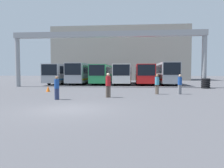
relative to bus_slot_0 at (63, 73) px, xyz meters
name	(u,v)px	position (x,y,z in m)	size (l,w,h in m)	color
ground_plane	(69,109)	(8.47, -24.62, -1.80)	(200.00, 200.00, 0.00)	#47474C
building_backdrop	(120,55)	(8.47, 21.11, 4.59)	(32.71, 12.00, 12.78)	gray
overhead_gantry	(107,41)	(8.47, -8.00, 4.02)	(24.47, 0.80, 7.06)	gray
bus_slot_0	(63,73)	(0.00, 0.00, 0.00)	(2.49, 11.89, 3.13)	#999EA5
bus_slot_1	(83,72)	(3.39, 0.29, 0.07)	(2.58, 12.47, 3.26)	#999EA5
bus_slot_2	(102,73)	(6.78, -0.18, -0.05)	(2.44, 11.53, 3.03)	#268C4C
bus_slot_3	(123,73)	(10.16, -0.04, -0.03)	(2.55, 11.81, 3.08)	silver
bus_slot_4	(144,73)	(13.55, -0.09, -0.03)	(2.62, 11.70, 3.07)	red
bus_slot_5	(166,72)	(16.94, -0.79, 0.11)	(2.48, 10.31, 3.32)	#999EA5
pedestrian_mid_left	(108,85)	(9.89, -19.13, -0.81)	(0.39, 0.39, 1.87)	brown
pedestrian_mid_right	(180,84)	(15.86, -16.10, -0.88)	(0.36, 0.36, 1.73)	gray
pedestrian_near_center	(57,87)	(6.44, -20.81, -0.93)	(0.34, 0.34, 1.65)	navy
pedestrian_near_right	(157,84)	(13.87, -16.32, -0.88)	(0.36, 0.36, 1.74)	brown
traffic_cone	(48,89)	(3.42, -14.89, -1.51)	(0.40, 0.40, 0.58)	orange
tire_stack	(206,83)	(20.40, -8.75, -1.20)	(1.04, 1.04, 1.20)	black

